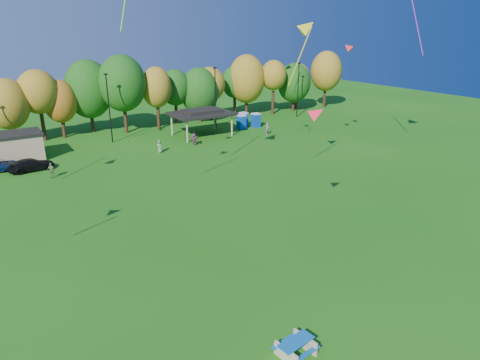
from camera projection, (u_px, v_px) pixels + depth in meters
ground at (285, 296)px, 24.87m from camera, size 160.00×160.00×0.00m
tree_line at (74, 95)px, 58.43m from camera, size 93.57×10.55×11.15m
lamp_posts at (109, 106)px, 55.93m from camera, size 64.50×0.25×9.09m
utility_building at (13, 147)px, 49.39m from camera, size 6.30×4.30×3.25m
pavilion at (201, 113)px, 60.19m from camera, size 8.20×6.20×3.77m
porta_potties at (247, 120)px, 65.69m from camera, size 3.75×2.64×2.18m
picnic_table at (296, 347)px, 20.28m from camera, size 2.02×1.75×0.80m
car_d at (31, 165)px, 46.17m from camera, size 4.78×2.27×1.35m
far_person_0 at (267, 129)px, 61.50m from camera, size 0.72×0.62×1.68m
far_person_2 at (194, 139)px, 56.06m from camera, size 1.02×1.59×1.64m
far_person_4 at (159, 146)px, 52.68m from camera, size 0.71×0.90×1.61m
far_person_5 at (51, 170)px, 43.93m from camera, size 0.98×0.92×1.63m
kite_3 at (348, 47)px, 51.54m from camera, size 1.50×1.65×1.35m
kite_8 at (307, 28)px, 35.19m from camera, size 3.24×2.25×5.53m
kite_11 at (318, 113)px, 27.85m from camera, size 1.67×1.65×1.36m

